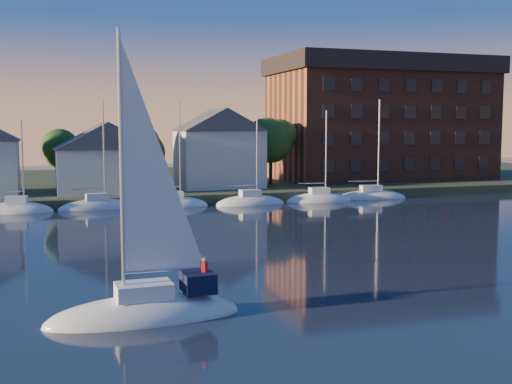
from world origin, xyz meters
name	(u,v)px	position (x,y,z in m)	size (l,w,h in m)	color
ground	(439,373)	(0.00, 0.00, 0.00)	(260.00, 260.00, 0.00)	black
shoreline_land	(137,186)	(0.00, 75.00, 0.00)	(160.00, 50.00, 2.00)	#2C3820
wooden_dock	(166,204)	(0.00, 52.00, 0.00)	(120.00, 3.00, 1.00)	brown
clubhouse_centre	(106,156)	(-6.00, 57.00, 5.13)	(11.55, 8.40, 8.08)	beige
clubhouse_east	(219,147)	(8.00, 59.00, 6.00)	(10.50, 8.40, 9.80)	beige
condo_block	(380,118)	(34.00, 64.95, 9.79)	(31.00, 17.00, 17.40)	brown
tree_line	(165,137)	(2.00, 63.00, 7.18)	(93.40, 5.40, 8.90)	#3B261B
moored_fleet	(94,209)	(-8.00, 49.00, 0.10)	(71.50, 2.40, 12.05)	silver
hero_sailboat	(147,306)	(-8.65, 9.52, 0.58)	(8.86, 3.02, 13.78)	silver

